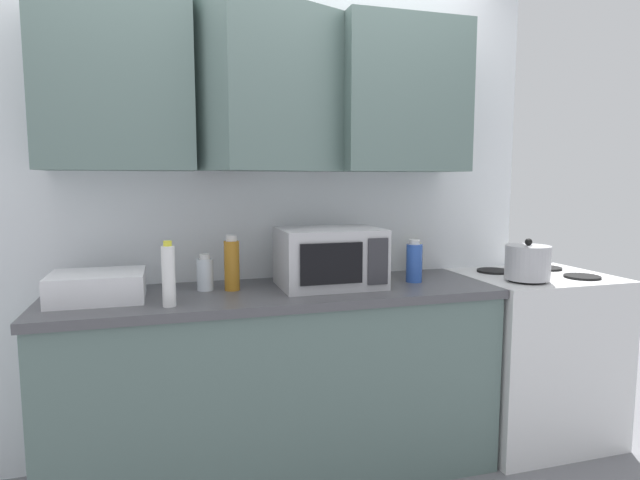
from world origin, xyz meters
TOP-DOWN VIEW (x-y plane):
  - wall_back_with_cabinets at (0.00, -0.07)m, footprint 2.93×0.56m
  - counter_run at (0.00, -0.30)m, footprint 2.06×0.63m
  - stove_range at (1.41, -0.32)m, footprint 0.76×0.64m
  - kettle at (1.24, -0.46)m, footprint 0.22×0.22m
  - microwave at (0.26, -0.29)m, footprint 0.48×0.37m
  - dish_rack at (-0.77, -0.30)m, footprint 0.38×0.30m
  - bottle_clear_tall at (-0.32, -0.22)m, footprint 0.08×0.08m
  - bottle_soy_dark at (0.83, -0.08)m, footprint 0.06×0.06m
  - bottle_yellow_mustard at (0.60, -0.17)m, footprint 0.05×0.05m
  - bottle_amber_vinegar at (-0.20, -0.25)m, footprint 0.07×0.07m
  - bottle_white_jar at (-0.49, -0.49)m, footprint 0.05×0.05m
  - bottle_blue_cleaner at (0.70, -0.31)m, footprint 0.08×0.08m

SIDE VIEW (x-z plane):
  - counter_run at x=0.00m, z-range 0.00..0.90m
  - stove_range at x=1.41m, z-range 0.00..0.91m
  - dish_rack at x=-0.77m, z-range 0.90..1.02m
  - bottle_soy_dark at x=0.83m, z-range 0.89..1.06m
  - bottle_yellow_mustard at x=0.60m, z-range 0.90..1.06m
  - bottle_clear_tall at x=-0.32m, z-range 0.89..1.06m
  - kettle at x=1.24m, z-range 0.89..1.10m
  - bottle_blue_cleaner at x=0.70m, z-range 0.89..1.11m
  - bottle_amber_vinegar at x=-0.20m, z-range 0.89..1.15m
  - bottle_white_jar at x=-0.49m, z-range 0.89..1.16m
  - microwave at x=0.26m, z-range 0.90..1.18m
  - wall_back_with_cabinets at x=0.00m, z-range 0.27..2.87m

